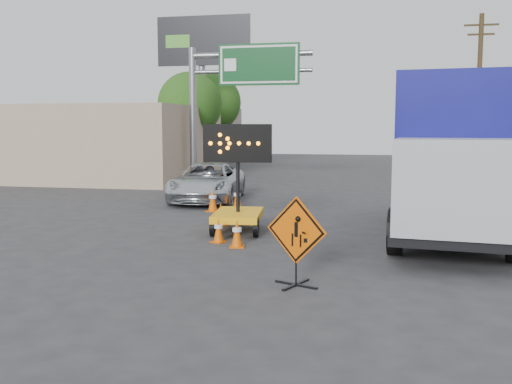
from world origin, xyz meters
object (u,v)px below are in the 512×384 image
(box_truck, at_px, (452,165))
(construction_sign, at_px, (296,239))
(pickup_truck, at_px, (207,182))
(arrow_board, at_px, (238,208))

(box_truck, bearing_deg, construction_sign, -114.35)
(construction_sign, height_order, pickup_truck, construction_sign)
(construction_sign, relative_size, pickup_truck, 0.32)
(construction_sign, bearing_deg, box_truck, 83.09)
(arrow_board, distance_m, pickup_truck, 6.81)
(arrow_board, relative_size, pickup_truck, 0.57)
(pickup_truck, bearing_deg, construction_sign, -71.21)
(construction_sign, distance_m, pickup_truck, 12.37)
(box_truck, bearing_deg, pickup_truck, 153.41)
(construction_sign, xyz_separation_m, arrow_board, (-2.34, 5.04, -0.22))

